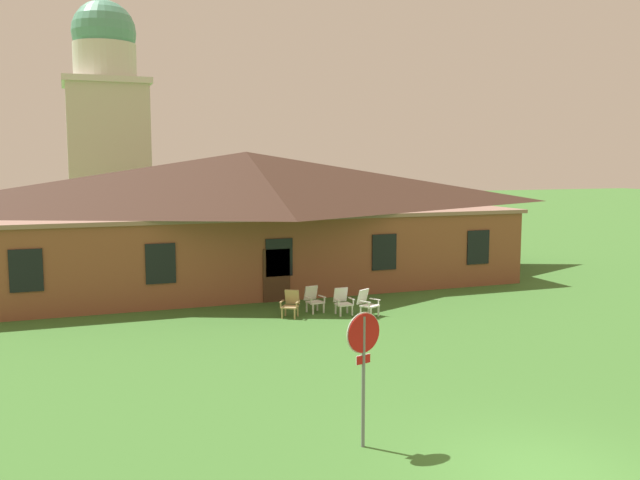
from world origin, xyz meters
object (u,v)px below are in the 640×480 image
(lawn_chair_middle, at_px, (367,302))
(stop_sign, at_px, (364,352))
(lawn_chair_near_door, at_px, (313,299))
(lawn_chair_left_end, at_px, (343,301))
(lawn_chair_by_porch, at_px, (291,303))

(lawn_chair_middle, bearing_deg, stop_sign, -114.79)
(lawn_chair_near_door, distance_m, lawn_chair_middle, 2.03)
(lawn_chair_middle, bearing_deg, lawn_chair_left_end, 141.75)
(lawn_chair_by_porch, xyz_separation_m, lawn_chair_near_door, (1.02, 0.45, 0.00))
(stop_sign, distance_m, lawn_chair_left_end, 11.56)
(lawn_chair_near_door, bearing_deg, lawn_chair_middle, -38.64)
(stop_sign, bearing_deg, lawn_chair_near_door, 74.74)
(lawn_chair_by_porch, bearing_deg, lawn_chair_near_door, 23.90)
(lawn_chair_left_end, bearing_deg, lawn_chair_near_door, 141.05)
(stop_sign, bearing_deg, lawn_chair_left_end, 69.63)
(lawn_chair_near_door, relative_size, lawn_chair_middle, 1.00)
(stop_sign, relative_size, lawn_chair_left_end, 2.78)
(lawn_chair_by_porch, bearing_deg, lawn_chair_left_end, -7.57)
(lawn_chair_by_porch, height_order, lawn_chair_middle, same)
(lawn_chair_by_porch, bearing_deg, stop_sign, -100.84)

